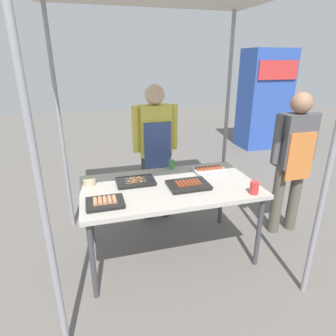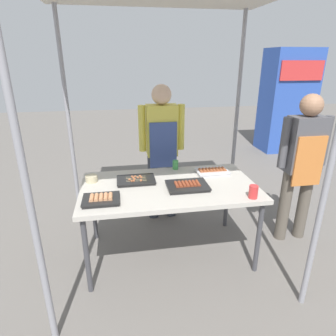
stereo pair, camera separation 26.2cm
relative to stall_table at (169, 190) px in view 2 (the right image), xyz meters
name	(u,v)px [view 2 (the right image)]	position (x,y,z in m)	size (l,w,h in m)	color
ground_plane	(169,252)	(0.00, 0.00, -0.70)	(18.00, 18.00, 0.00)	#66605B
stall_table	(169,190)	(0.00, 0.00, 0.00)	(1.60, 0.90, 0.75)	#B7B2A8
tray_grilled_sausages	(212,171)	(0.49, 0.21, 0.07)	(0.32, 0.21, 0.05)	silver
tray_meat_skewers	(136,180)	(-0.29, 0.13, 0.07)	(0.36, 0.24, 0.04)	black
tray_pork_links	(101,199)	(-0.60, -0.23, 0.07)	(0.30, 0.24, 0.05)	black
tray_spring_rolls	(187,186)	(0.15, -0.08, 0.07)	(0.37, 0.28, 0.05)	black
condiment_bowl	(92,179)	(-0.71, 0.20, 0.08)	(0.11, 0.11, 0.06)	#BFB28C
drink_cup_near_edge	(175,165)	(0.14, 0.40, 0.10)	(0.06, 0.06, 0.09)	#3F994C
drink_cup_by_wok	(253,192)	(0.65, -0.37, 0.11)	(0.07, 0.07, 0.11)	red
vendor_woman	(162,143)	(0.05, 0.74, 0.24)	(0.52, 0.23, 1.59)	#333842
customer_nearby	(302,159)	(1.36, 0.05, 0.21)	(0.52, 0.23, 1.54)	#595147
neighbor_stall_left	(287,101)	(3.03, 3.12, 0.33)	(0.97, 0.69, 2.05)	#2D51B2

